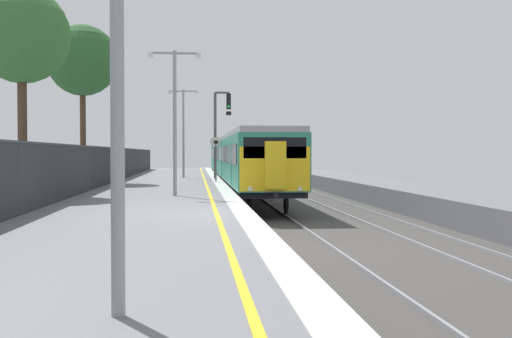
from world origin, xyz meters
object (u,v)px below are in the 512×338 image
object	(u,v)px
platform_lamp_near	(117,15)
platform_lamp_far	(183,126)
background_tree_left	(23,38)
background_tree_centre	(82,63)
platform_lamp_mid	(175,110)
commuter_train_at_platform	(239,158)
signal_gantry	(219,125)
speed_limit_sign	(216,153)

from	to	relation	value
platform_lamp_near	platform_lamp_far	world-z (taller)	platform_lamp_far
background_tree_left	background_tree_centre	size ratio (longest dim) A/B	0.93
platform_lamp_mid	background_tree_centre	world-z (taller)	background_tree_centre
commuter_train_at_platform	platform_lamp_far	size ratio (longest dim) A/B	7.33
commuter_train_at_platform	signal_gantry	distance (m)	4.83
speed_limit_sign	platform_lamp_far	size ratio (longest dim) A/B	0.44
signal_gantry	platform_lamp_far	size ratio (longest dim) A/B	0.95
speed_limit_sign	platform_lamp_mid	distance (m)	12.41
platform_lamp_mid	platform_lamp_near	bearing A→B (deg)	-90.00
speed_limit_sign	platform_lamp_near	xyz separation A→B (m)	(-1.93, -30.59, 1.36)
signal_gantry	background_tree_centre	bearing A→B (deg)	-153.64
background_tree_left	platform_lamp_mid	bearing A→B (deg)	-15.24
platform_lamp_near	background_tree_centre	world-z (taller)	background_tree_centre
platform_lamp_mid	signal_gantry	bearing A→B (deg)	82.14
signal_gantry	background_tree_centre	xyz separation A→B (m)	(-7.85, -3.89, 3.27)
commuter_train_at_platform	background_tree_centre	distance (m)	13.41
signal_gantry	speed_limit_sign	size ratio (longest dim) A/B	2.16
background_tree_centre	speed_limit_sign	bearing A→B (deg)	-3.77
commuter_train_at_platform	platform_lamp_far	bearing A→B (deg)	-150.15
commuter_train_at_platform	background_tree_left	distance (m)	21.88
signal_gantry	platform_lamp_near	distance (m)	35.05
platform_lamp_mid	speed_limit_sign	bearing A→B (deg)	80.98
speed_limit_sign	background_tree_left	distance (m)	13.91
platform_lamp_far	background_tree_left	distance (m)	18.04
commuter_train_at_platform	speed_limit_sign	bearing A→B (deg)	-102.33
commuter_train_at_platform	background_tree_left	bearing A→B (deg)	-117.17
platform_lamp_near	platform_lamp_far	xyz separation A→B (m)	(0.00, 36.86, 0.42)
platform_lamp_mid	background_tree_centre	xyz separation A→B (m)	(-5.56, 12.65, 3.43)
platform_lamp_mid	background_tree_centre	size ratio (longest dim) A/B	0.62
background_tree_centre	platform_lamp_mid	bearing A→B (deg)	-66.25
platform_lamp_near	platform_lamp_mid	size ratio (longest dim) A/B	0.91
platform_lamp_mid	platform_lamp_far	bearing A→B (deg)	90.00
signal_gantry	platform_lamp_mid	xyz separation A→B (m)	(-2.28, -16.54, -0.16)
platform_lamp_near	platform_lamp_mid	xyz separation A→B (m)	(0.00, 18.43, 0.27)
signal_gantry	speed_limit_sign	xyz separation A→B (m)	(-0.36, -4.38, -1.79)
speed_limit_sign	platform_lamp_near	size ratio (longest dim) A/B	0.51
background_tree_left	commuter_train_at_platform	bearing A→B (deg)	62.83
platform_lamp_far	commuter_train_at_platform	bearing A→B (deg)	29.85
commuter_train_at_platform	platform_lamp_mid	world-z (taller)	platform_lamp_mid
platform_lamp_near	background_tree_left	world-z (taller)	background_tree_left
speed_limit_sign	background_tree_left	size ratio (longest dim) A/B	0.31
signal_gantry	platform_lamp_near	size ratio (longest dim) A/B	1.10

